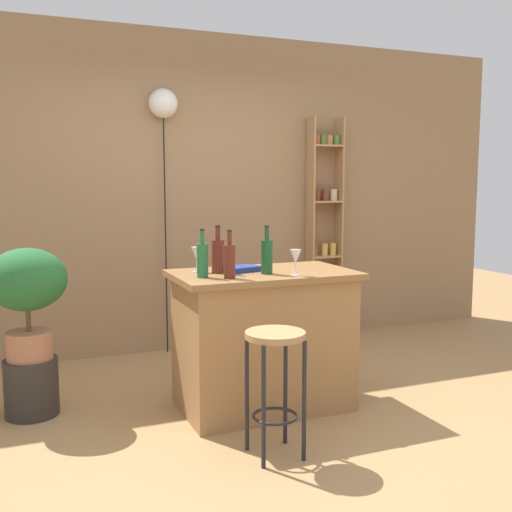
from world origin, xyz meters
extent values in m
plane|color=#A37A4C|center=(0.00, 0.00, 0.00)|extent=(12.00, 12.00, 0.00)
cube|color=#997551|center=(0.00, 1.95, 1.40)|extent=(6.40, 0.10, 2.80)
cube|color=#9E7042|center=(0.00, 0.30, 0.44)|extent=(1.09, 0.65, 0.88)
cube|color=olive|center=(0.00, 0.30, 0.90)|extent=(1.18, 0.70, 0.04)
cylinder|color=black|center=(-0.35, -0.52, 0.33)|extent=(0.02, 0.02, 0.66)
cylinder|color=black|center=(-0.11, -0.52, 0.33)|extent=(0.02, 0.02, 0.66)
cylinder|color=black|center=(-0.35, -0.28, 0.33)|extent=(0.02, 0.02, 0.66)
cylinder|color=black|center=(-0.11, -0.28, 0.33)|extent=(0.02, 0.02, 0.66)
torus|color=black|center=(-0.23, -0.40, 0.22)|extent=(0.25, 0.25, 0.02)
cylinder|color=#A87F51|center=(-0.23, -0.40, 0.68)|extent=(0.33, 0.33, 0.03)
cube|color=tan|center=(1.12, 1.80, 1.05)|extent=(0.02, 0.16, 2.10)
cube|color=tan|center=(1.43, 1.80, 1.05)|extent=(0.02, 0.16, 2.10)
cube|color=tan|center=(1.27, 1.80, 0.26)|extent=(0.29, 0.16, 0.02)
cylinder|color=#994C23|center=(1.18, 1.79, 0.33)|extent=(0.06, 0.06, 0.11)
cylinder|color=#AD7A38|center=(1.28, 1.81, 0.33)|extent=(0.06, 0.06, 0.11)
cylinder|color=#AD7A38|center=(1.38, 1.80, 0.33)|extent=(0.06, 0.06, 0.11)
cube|color=tan|center=(1.27, 1.80, 0.79)|extent=(0.29, 0.16, 0.02)
cylinder|color=#994C23|center=(1.17, 1.80, 0.86)|extent=(0.06, 0.06, 0.12)
cylinder|color=gold|center=(1.27, 1.79, 0.86)|extent=(0.06, 0.06, 0.12)
cylinder|color=gold|center=(1.37, 1.79, 0.86)|extent=(0.06, 0.06, 0.12)
cube|color=tan|center=(1.27, 1.80, 1.31)|extent=(0.29, 0.16, 0.02)
cylinder|color=brown|center=(1.18, 1.80, 1.38)|extent=(0.07, 0.07, 0.11)
cylinder|color=brown|center=(1.28, 1.80, 1.38)|extent=(0.07, 0.07, 0.11)
cylinder|color=beige|center=(1.37, 1.80, 1.38)|extent=(0.07, 0.07, 0.11)
cube|color=tan|center=(1.27, 1.80, 1.84)|extent=(0.29, 0.16, 0.02)
cylinder|color=#994C23|center=(1.17, 1.79, 1.89)|extent=(0.07, 0.07, 0.09)
cylinder|color=#4C7033|center=(1.25, 1.80, 1.89)|extent=(0.07, 0.07, 0.09)
cylinder|color=#AD7A38|center=(1.32, 1.80, 1.89)|extent=(0.07, 0.07, 0.09)
cylinder|color=#4C7033|center=(1.39, 1.79, 1.89)|extent=(0.07, 0.07, 0.09)
cylinder|color=#2D2823|center=(-1.44, 0.73, 0.19)|extent=(0.34, 0.34, 0.37)
cylinder|color=#A86B4C|center=(-1.44, 0.73, 0.46)|extent=(0.28, 0.28, 0.18)
cylinder|color=brown|center=(-1.44, 0.73, 0.63)|extent=(0.03, 0.03, 0.16)
ellipsoid|color=#23602D|center=(-1.44, 0.73, 0.89)|extent=(0.50, 0.45, 0.40)
cylinder|color=#5B2319|center=(-0.29, 0.35, 1.02)|extent=(0.08, 0.08, 0.21)
cylinder|color=#5B2319|center=(-0.29, 0.35, 1.17)|extent=(0.03, 0.03, 0.08)
cylinder|color=black|center=(-0.29, 0.35, 1.22)|extent=(0.03, 0.03, 0.01)
cylinder|color=#5B2319|center=(-0.30, 0.12, 1.02)|extent=(0.07, 0.07, 0.21)
cylinder|color=#5B2319|center=(-0.30, 0.12, 1.16)|extent=(0.03, 0.03, 0.08)
cylinder|color=black|center=(-0.30, 0.12, 1.21)|extent=(0.03, 0.03, 0.01)
cylinder|color=#194C23|center=(-0.02, 0.20, 1.02)|extent=(0.08, 0.08, 0.22)
cylinder|color=#194C23|center=(-0.02, 0.20, 1.17)|extent=(0.03, 0.03, 0.08)
cylinder|color=black|center=(-0.02, 0.20, 1.22)|extent=(0.03, 0.03, 0.01)
cylinder|color=#236638|center=(-0.44, 0.22, 1.02)|extent=(0.07, 0.07, 0.21)
cylinder|color=#236638|center=(-0.44, 0.22, 1.16)|extent=(0.03, 0.03, 0.08)
cylinder|color=black|center=(-0.44, 0.22, 1.21)|extent=(0.03, 0.03, 0.01)
cylinder|color=silver|center=(-0.41, 0.45, 0.92)|extent=(0.06, 0.06, 0.00)
cylinder|color=silver|center=(-0.41, 0.45, 0.96)|extent=(0.01, 0.01, 0.07)
cone|color=silver|center=(-0.41, 0.45, 1.04)|extent=(0.07, 0.07, 0.08)
cylinder|color=silver|center=(-0.23, 0.55, 0.92)|extent=(0.06, 0.06, 0.00)
cylinder|color=silver|center=(-0.23, 0.55, 0.96)|extent=(0.01, 0.01, 0.07)
cone|color=silver|center=(-0.23, 0.55, 1.04)|extent=(0.07, 0.07, 0.08)
cylinder|color=silver|center=(0.12, 0.07, 0.92)|extent=(0.06, 0.06, 0.00)
cylinder|color=silver|center=(0.12, 0.07, 0.96)|extent=(0.01, 0.01, 0.07)
cone|color=silver|center=(0.12, 0.07, 1.04)|extent=(0.07, 0.07, 0.08)
cube|color=navy|center=(-0.13, 0.36, 0.93)|extent=(0.24, 0.20, 0.03)
cylinder|color=black|center=(-0.27, 1.84, 1.08)|extent=(0.01, 0.01, 2.16)
sphere|color=white|center=(-0.27, 1.84, 2.16)|extent=(0.25, 0.25, 0.25)
camera|label=1|loc=(-1.54, -3.32, 1.50)|focal=42.69mm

